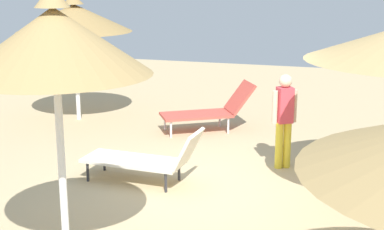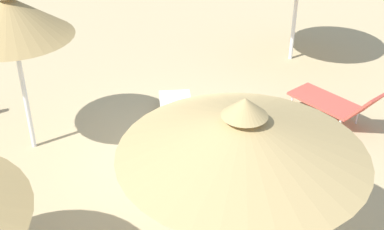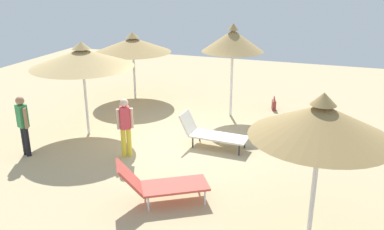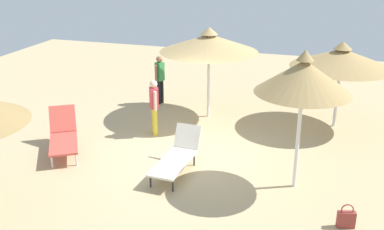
% 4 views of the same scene
% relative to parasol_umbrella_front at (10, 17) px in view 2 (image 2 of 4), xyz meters
% --- Properties ---
extents(ground, '(24.00, 24.00, 0.10)m').
position_rel_parasol_umbrella_front_xyz_m(ground, '(-2.66, 0.84, -2.60)').
color(ground, tan).
extents(parasol_umbrella_front, '(2.02, 2.02, 3.11)m').
position_rel_parasol_umbrella_front_xyz_m(parasol_umbrella_front, '(0.00, 0.00, 0.00)').
color(parasol_umbrella_front, white).
rests_on(parasol_umbrella_front, ground).
extents(parasol_umbrella_near_left, '(2.96, 2.96, 2.81)m').
position_rel_parasol_umbrella_front_xyz_m(parasol_umbrella_near_left, '(-3.02, 3.68, -0.22)').
color(parasol_umbrella_near_left, white).
rests_on(parasol_umbrella_near_left, ground).
extents(lounge_chair_near_right, '(1.58, 1.98, 1.00)m').
position_rel_parasol_umbrella_front_xyz_m(lounge_chair_near_right, '(-5.92, 0.07, -2.09)').
color(lounge_chair_near_right, '#CC4C3F').
rests_on(lounge_chair_near_right, ground).
extents(lounge_chair_far_right, '(0.75, 1.93, 0.91)m').
position_rel_parasol_umbrella_front_xyz_m(lounge_chair_far_right, '(-2.74, -0.10, -2.15)').
color(lounge_chair_far_right, silver).
rests_on(lounge_chair_far_right, ground).
extents(person_standing_center, '(0.32, 0.38, 1.60)m').
position_rel_parasol_umbrella_front_xyz_m(person_standing_center, '(-4.08, 1.83, -1.65)').
color(person_standing_center, yellow).
rests_on(person_standing_center, ground).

